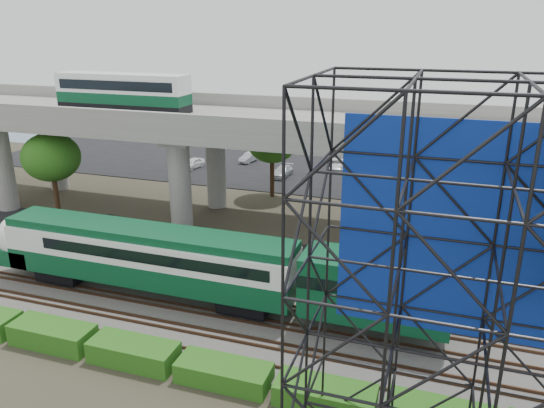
% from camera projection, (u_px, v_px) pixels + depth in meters
% --- Properties ---
extents(ground, '(140.00, 140.00, 0.00)m').
position_uv_depth(ground, '(238.00, 332.00, 29.86)').
color(ground, '#474233').
rests_on(ground, ground).
extents(ballast_bed, '(90.00, 12.00, 0.20)m').
position_uv_depth(ballast_bed, '(251.00, 313.00, 31.63)').
color(ballast_bed, slate).
rests_on(ballast_bed, ground).
extents(service_road, '(90.00, 5.00, 0.08)m').
position_uv_depth(service_road, '(291.00, 257.00, 39.27)').
color(service_road, black).
rests_on(service_road, ground).
extents(parking_lot, '(90.00, 18.00, 0.08)m').
position_uv_depth(parking_lot, '(350.00, 175.00, 60.35)').
color(parking_lot, black).
rests_on(parking_lot, ground).
extents(harbor_water, '(140.00, 40.00, 0.03)m').
position_uv_depth(harbor_water, '(377.00, 138.00, 80.09)').
color(harbor_water, slate).
rests_on(harbor_water, ground).
extents(rail_tracks, '(90.00, 9.52, 0.16)m').
position_uv_depth(rail_tracks, '(251.00, 310.00, 31.57)').
color(rail_tracks, '#472D1E').
rests_on(rail_tracks, ballast_bed).
extents(commuter_train, '(29.30, 3.06, 4.30)m').
position_uv_depth(commuter_train, '(178.00, 260.00, 32.12)').
color(commuter_train, black).
rests_on(commuter_train, rail_tracks).
extents(overpass, '(80.00, 12.00, 12.40)m').
position_uv_depth(overpass, '(297.00, 133.00, 41.92)').
color(overpass, '#9E9B93').
rests_on(overpass, ground).
extents(scaffold_tower, '(9.36, 6.36, 15.00)m').
position_uv_depth(scaffold_tower, '(443.00, 318.00, 17.12)').
color(scaffold_tower, black).
rests_on(scaffold_tower, ground).
extents(hedge_strip, '(34.60, 1.80, 1.20)m').
position_uv_depth(hedge_strip, '(224.00, 372.00, 25.52)').
color(hedge_strip, '#215513').
rests_on(hedge_strip, ground).
extents(trees, '(40.94, 16.94, 7.69)m').
position_uv_depth(trees, '(257.00, 162.00, 43.96)').
color(trees, '#382314').
rests_on(trees, ground).
extents(suv, '(5.00, 2.59, 1.35)m').
position_uv_depth(suv, '(110.00, 224.00, 43.81)').
color(suv, black).
rests_on(suv, service_road).
extents(parked_cars, '(37.42, 9.27, 1.23)m').
position_uv_depth(parked_cars, '(355.00, 171.00, 59.61)').
color(parked_cars, white).
rests_on(parked_cars, parking_lot).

